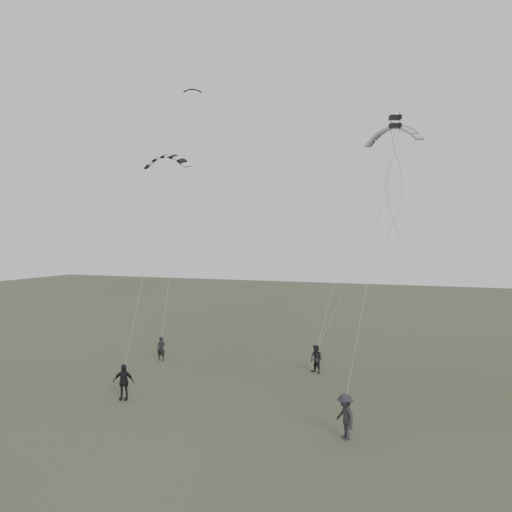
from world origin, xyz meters
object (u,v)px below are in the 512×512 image
(flyer_left, at_px, (161,349))
(kite_box, at_px, (395,122))
(kite_dark_small, at_px, (193,89))
(flyer_center, at_px, (123,382))
(flyer_right, at_px, (316,359))
(kite_striped, at_px, (167,156))
(flyer_far, at_px, (345,416))
(kite_pale_large, at_px, (393,128))

(flyer_left, height_order, kite_box, kite_box)
(kite_box, bearing_deg, kite_dark_small, 129.83)
(flyer_center, relative_size, kite_dark_small, 1.27)
(flyer_right, relative_size, flyer_center, 0.95)
(kite_striped, bearing_deg, flyer_right, 1.41)
(flyer_far, distance_m, kite_dark_small, 28.97)
(flyer_left, relative_size, flyer_center, 0.88)
(flyer_far, relative_size, kite_pale_large, 0.46)
(flyer_center, relative_size, kite_box, 2.72)
(kite_dark_small, relative_size, kite_striped, 0.46)
(kite_dark_small, bearing_deg, kite_pale_large, -27.46)
(flyer_left, xyz_separation_m, kite_pale_large, (14.69, 6.01, 15.13))
(flyer_center, height_order, flyer_far, flyer_far)
(kite_dark_small, height_order, kite_striped, kite_dark_small)
(flyer_right, bearing_deg, flyer_left, -147.34)
(flyer_right, distance_m, flyer_far, 10.12)
(flyer_right, bearing_deg, kite_box, 8.73)
(flyer_far, relative_size, kite_dark_small, 1.29)
(flyer_left, xyz_separation_m, flyer_right, (10.75, 0.55, 0.06))
(kite_dark_small, bearing_deg, kite_striped, -101.93)
(flyer_center, bearing_deg, flyer_far, -22.00)
(flyer_left, relative_size, flyer_far, 0.86)
(flyer_far, height_order, kite_dark_small, kite_dark_small)
(flyer_right, height_order, flyer_center, flyer_center)
(kite_box, bearing_deg, flyer_far, -124.04)
(flyer_left, bearing_deg, flyer_center, -82.38)
(kite_striped, relative_size, kite_box, 4.61)
(flyer_right, distance_m, kite_box, 14.74)
(flyer_center, height_order, kite_dark_small, kite_dark_small)
(flyer_left, distance_m, kite_box, 20.86)
(flyer_center, bearing_deg, kite_box, 10.09)
(flyer_center, relative_size, flyer_far, 0.98)
(kite_striped, xyz_separation_m, kite_box, (14.66, -0.74, 0.89))
(flyer_far, relative_size, kite_striped, 0.60)
(kite_striped, bearing_deg, flyer_left, 142.90)
(kite_dark_small, relative_size, kite_box, 2.14)
(kite_dark_small, distance_m, kite_pale_large, 16.17)
(kite_pale_large, distance_m, kite_striped, 15.45)
(flyer_left, xyz_separation_m, flyer_center, (2.60, -7.93, 0.11))
(kite_dark_small, distance_m, kite_box, 18.95)
(flyer_center, distance_m, kite_box, 20.02)
(flyer_far, bearing_deg, flyer_left, -161.48)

